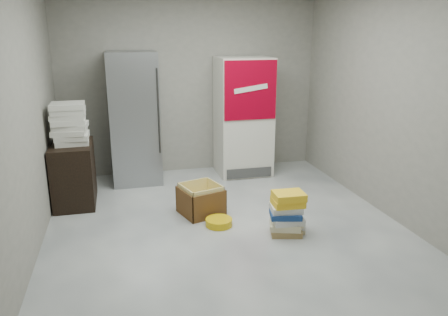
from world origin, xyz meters
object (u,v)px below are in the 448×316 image
Objects in this scene: phonebook_stack_main at (287,213)px; wood_shelf at (74,174)px; cardboard_box at (201,202)px; steel_fridge at (134,118)px; coke_cooler at (243,116)px.

wood_shelf is at bearing 155.95° from phonebook_stack_main.
phonebook_stack_main is 0.84× the size of cardboard_box.
steel_fridge is 1.23m from wood_shelf.
phonebook_stack_main is at bearing -93.73° from coke_cooler.
cardboard_box is at bearing -25.76° from wood_shelf.
phonebook_stack_main is at bearing -61.09° from cardboard_box.
cardboard_box is (0.69, -1.46, -0.80)m from steel_fridge.
wood_shelf is (-0.83, -0.73, -0.55)m from steel_fridge.
phonebook_stack_main reaches higher than cardboard_box.
steel_fridge is 3.88× the size of phonebook_stack_main.
steel_fridge is at bearing 132.76° from phonebook_stack_main.
coke_cooler is at bearing 95.19° from phonebook_stack_main.
cardboard_box is (1.52, -0.73, -0.25)m from wood_shelf.
coke_cooler is (1.65, -0.01, -0.05)m from steel_fridge.
wood_shelf is 1.63× the size of phonebook_stack_main.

